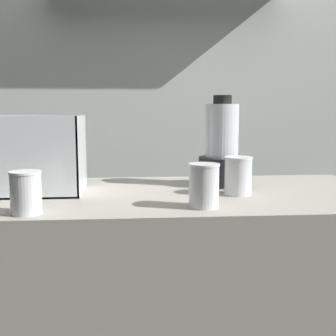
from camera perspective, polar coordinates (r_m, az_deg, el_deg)
counter at (r=1.54m, az=0.00°, el=-19.96°), size 1.40×0.64×0.90m
back_wall_unit at (r=2.13m, az=-1.71°, el=10.58°), size 2.60×0.24×2.50m
carrot_display_bin at (r=1.44m, az=-18.12°, el=-0.18°), size 0.35×0.22×0.25m
blender_pitcher at (r=1.51m, az=7.15°, el=2.33°), size 0.16×0.16×0.31m
juice_cup_beet_far_left at (r=1.16m, az=-18.38°, el=-3.33°), size 0.08×0.08×0.11m
juice_cup_carrot_left at (r=1.17m, az=4.79°, el=-2.65°), size 0.09×0.09×0.12m
juice_cup_orange_middle at (r=1.36m, az=9.30°, el=-1.30°), size 0.09×0.09×0.12m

